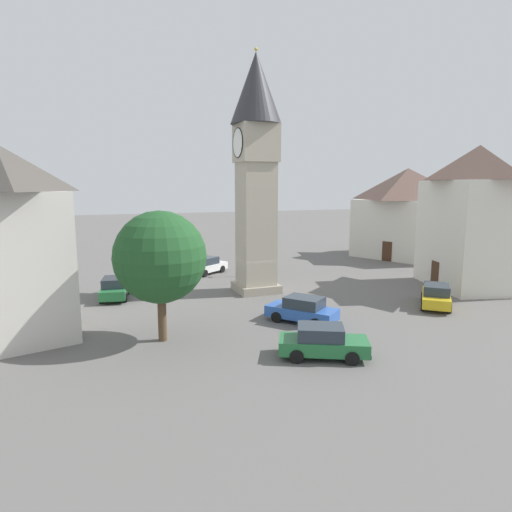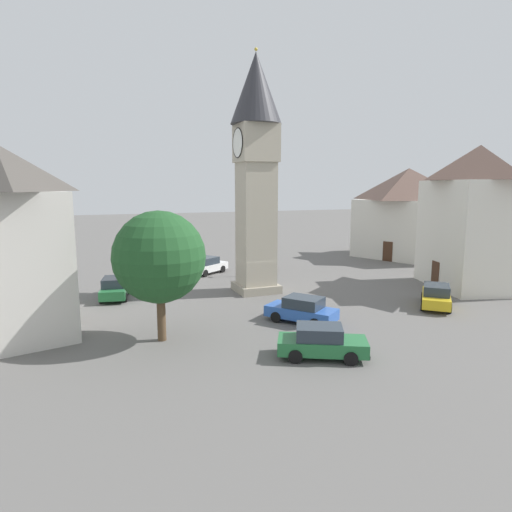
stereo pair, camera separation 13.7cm
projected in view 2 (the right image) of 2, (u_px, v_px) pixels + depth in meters
ground_plane at (256, 291)px, 33.36m from camera, size 200.00×200.00×0.00m
clock_tower at (256, 155)px, 31.76m from camera, size 3.69×3.69×17.47m
car_blue_kerb at (302, 310)px, 25.65m from camera, size 4.30×3.85×1.53m
car_silver_kerb at (436, 296)px, 28.87m from camera, size 4.19×4.02×1.53m
car_red_corner at (207, 265)px, 39.96m from camera, size 3.73×4.36×1.53m
car_white_side at (115, 288)px, 31.17m from camera, size 4.36×2.39×1.53m
car_black_far at (322, 342)px, 20.35m from camera, size 3.37×4.44×1.53m
pedestrian at (274, 258)px, 42.49m from camera, size 0.37×0.50×1.69m
tree at (159, 257)px, 22.08m from camera, size 4.68×4.68×6.72m
building_shop_left at (475, 216)px, 33.88m from camera, size 9.40×8.13×10.98m
building_terrace_right at (407, 212)px, 48.56m from camera, size 12.28×11.22×9.84m
building_corner_back at (2, 239)px, 23.09m from camera, size 9.38×7.61×10.11m
lamp_post at (272, 236)px, 38.85m from camera, size 0.36×0.36×5.34m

